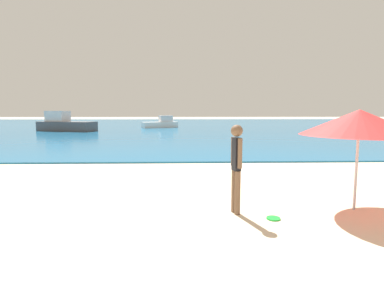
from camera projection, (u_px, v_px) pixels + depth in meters
water at (182, 125)px, 40.74m from camera, size 160.00×60.00×0.06m
person_standing at (236, 163)px, 5.49m from camera, size 0.22×0.37×1.65m
frisbee at (273, 218)px, 5.28m from camera, size 0.25×0.25×0.03m
boat_near at (65, 124)px, 27.93m from camera, size 5.77×3.44×1.87m
boat_far at (161, 123)px, 33.80m from camera, size 4.15×2.86×1.35m
beach_umbrella at (359, 122)px, 5.60m from camera, size 2.15×2.15×1.93m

